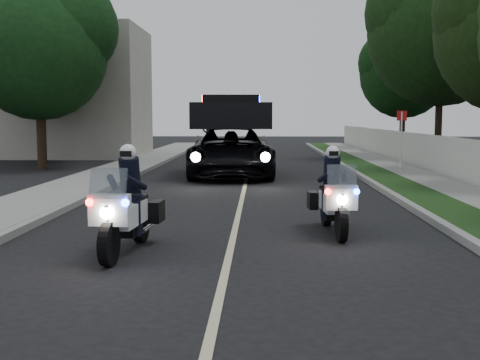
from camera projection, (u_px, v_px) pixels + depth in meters
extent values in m
plane|color=black|center=(218.00, 302.00, 7.23)|extent=(120.00, 120.00, 0.00)
cube|color=gray|center=(388.00, 192.00, 17.01)|extent=(0.20, 60.00, 0.15)
cube|color=#193814|center=(413.00, 192.00, 16.99)|extent=(1.20, 60.00, 0.16)
cube|color=gray|center=(459.00, 192.00, 16.95)|extent=(1.40, 60.00, 0.16)
cube|color=gray|center=(101.00, 191.00, 17.30)|extent=(0.20, 60.00, 0.15)
cube|color=gray|center=(63.00, 191.00, 17.33)|extent=(2.00, 60.00, 0.16)
cube|color=#A8A396|center=(70.00, 93.00, 33.04)|extent=(8.00, 6.00, 7.00)
cube|color=#BFB78C|center=(243.00, 194.00, 17.16)|extent=(0.12, 50.00, 0.01)
imported|color=black|center=(231.00, 176.00, 22.40)|extent=(3.31, 6.66, 3.17)
imported|color=black|center=(209.00, 157.00, 33.07)|extent=(0.69, 1.87, 0.97)
imported|color=black|center=(209.00, 157.00, 33.07)|extent=(0.75, 0.55, 1.93)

